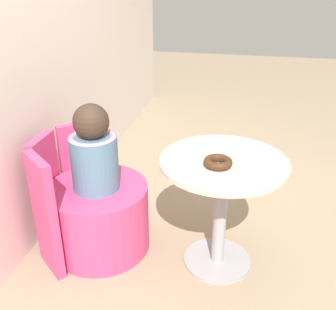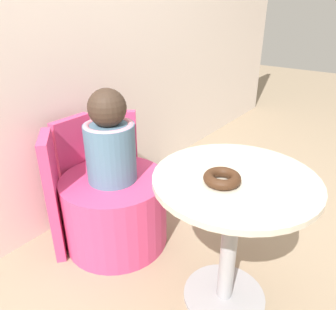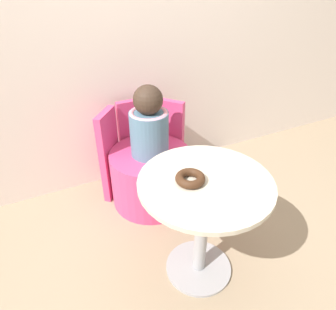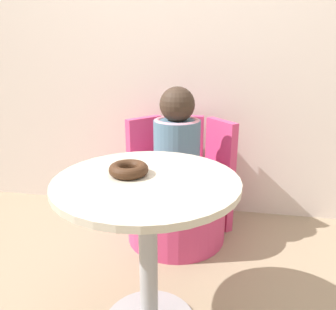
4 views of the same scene
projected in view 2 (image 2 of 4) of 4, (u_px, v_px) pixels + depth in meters
The scene contains 7 objects.
ground_plane at pixel (220, 296), 1.58m from camera, with size 12.00×12.00×0.00m, color gray.
back_wall at pixel (40, 21), 1.67m from camera, with size 6.00×0.06×2.40m.
round_table at pixel (232, 214), 1.37m from camera, with size 0.67×0.67×0.66m.
tub_chair at pixel (116, 210), 1.87m from camera, with size 0.58×0.58×0.41m.
booth_backrest at pixel (85, 176), 1.94m from camera, with size 0.68×0.25×0.70m.
child_figure at pixel (110, 141), 1.69m from camera, with size 0.26×0.26×0.50m.
donut at pixel (222, 178), 1.25m from camera, with size 0.15×0.15×0.04m.
Camera 2 is at (-1.06, -0.47, 1.30)m, focal length 35.00 mm.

